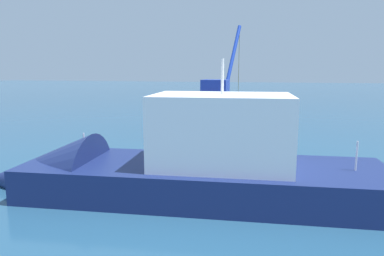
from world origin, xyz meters
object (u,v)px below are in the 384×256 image
at_px(dock_worker, 241,103).
at_px(moored_yacht, 148,176).
at_px(crane_truck, 219,94).
at_px(salvaged_car, 178,129).

distance_m(dock_worker, moored_yacht, 18.01).
height_order(crane_truck, salvaged_car, crane_truck).
bearing_deg(salvaged_car, crane_truck, 172.06).
bearing_deg(crane_truck, salvaged_car, -7.94).
bearing_deg(dock_worker, moored_yacht, -5.88).
distance_m(crane_truck, dock_worker, 2.96).
height_order(crane_truck, moored_yacht, crane_truck).
xyz_separation_m(crane_truck, moored_yacht, (19.84, 0.30, -1.69)).
height_order(dock_worker, salvaged_car, dock_worker).
bearing_deg(crane_truck, moored_yacht, 0.87).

